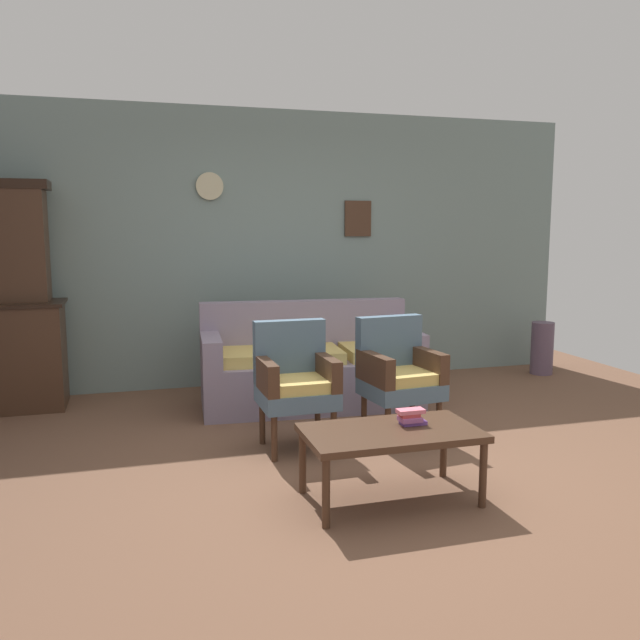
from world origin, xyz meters
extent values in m
plane|color=brown|center=(0.00, 0.00, 0.00)|extent=(7.68, 7.68, 0.00)
cube|color=gray|center=(0.00, 2.63, 1.35)|extent=(6.40, 0.06, 2.70)
cube|color=#472D1E|center=(0.90, 2.58, 1.65)|extent=(0.28, 0.02, 0.36)
cylinder|color=beige|center=(-0.60, 2.58, 1.95)|extent=(0.26, 0.03, 0.26)
cube|color=gray|center=(0.13, 1.62, 0.21)|extent=(1.94, 0.94, 0.42)
cube|color=gray|center=(0.15, 1.94, 0.66)|extent=(1.89, 0.31, 0.48)
cube|color=gray|center=(0.99, 1.55, 0.54)|extent=(0.22, 0.81, 0.24)
cube|color=gray|center=(-0.73, 1.69, 0.54)|extent=(0.22, 0.81, 0.24)
cube|color=tan|center=(0.67, 1.54, 0.47)|extent=(0.54, 0.60, 0.10)
cube|color=tan|center=(0.13, 1.58, 0.47)|extent=(0.54, 0.60, 0.10)
cube|color=tan|center=(-0.42, 1.62, 0.47)|extent=(0.54, 0.60, 0.10)
cube|color=slate|center=(-0.27, 0.54, 0.38)|extent=(0.53, 0.49, 0.12)
cube|color=tan|center=(-0.27, 0.52, 0.47)|extent=(0.45, 0.41, 0.10)
cube|color=slate|center=(-0.27, 0.74, 0.67)|extent=(0.52, 0.11, 0.46)
cube|color=#472D1E|center=(-0.05, 0.55, 0.55)|extent=(0.09, 0.48, 0.22)
cube|color=#472D1E|center=(-0.49, 0.54, 0.55)|extent=(0.09, 0.48, 0.22)
cylinder|color=#472D1E|center=(-0.06, 0.36, 0.16)|extent=(0.04, 0.04, 0.32)
cylinder|color=#472D1E|center=(-0.48, 0.35, 0.16)|extent=(0.04, 0.04, 0.32)
cylinder|color=#472D1E|center=(-0.06, 0.74, 0.16)|extent=(0.04, 0.04, 0.32)
cylinder|color=#472D1E|center=(-0.48, 0.73, 0.16)|extent=(0.04, 0.04, 0.32)
cube|color=slate|center=(0.53, 0.55, 0.38)|extent=(0.57, 0.53, 0.12)
cube|color=tan|center=(0.53, 0.53, 0.47)|extent=(0.48, 0.45, 0.10)
cube|color=slate|center=(0.50, 0.75, 0.67)|extent=(0.53, 0.15, 0.46)
cube|color=#472D1E|center=(0.74, 0.57, 0.55)|extent=(0.13, 0.49, 0.22)
cube|color=#472D1E|center=(0.31, 0.53, 0.55)|extent=(0.13, 0.49, 0.22)
cylinder|color=#472D1E|center=(0.75, 0.38, 0.16)|extent=(0.04, 0.04, 0.32)
cylinder|color=#472D1E|center=(0.34, 0.34, 0.16)|extent=(0.04, 0.04, 0.32)
cylinder|color=#472D1E|center=(0.71, 0.76, 0.16)|extent=(0.04, 0.04, 0.32)
cylinder|color=#472D1E|center=(0.30, 0.72, 0.16)|extent=(0.04, 0.04, 0.32)
cube|color=#472D1E|center=(0.03, -0.45, 0.40)|extent=(1.00, 0.56, 0.04)
cylinder|color=#472D1E|center=(-0.43, -0.21, 0.19)|extent=(0.04, 0.04, 0.38)
cylinder|color=#472D1E|center=(0.49, -0.21, 0.19)|extent=(0.04, 0.04, 0.38)
cylinder|color=#472D1E|center=(-0.43, -0.69, 0.19)|extent=(0.04, 0.04, 0.38)
cylinder|color=#472D1E|center=(0.49, -0.69, 0.19)|extent=(0.04, 0.04, 0.38)
cube|color=#7746A1|center=(0.19, -0.39, 0.43)|extent=(0.15, 0.08, 0.02)
cube|color=#A75895|center=(0.17, -0.40, 0.45)|extent=(0.12, 0.10, 0.03)
cube|color=#D04848|center=(0.17, -0.39, 0.48)|extent=(0.11, 0.08, 0.02)
cube|color=#E66F84|center=(0.17, -0.40, 0.50)|extent=(0.16, 0.08, 0.02)
cylinder|color=#5F4A5E|center=(2.85, 2.15, 0.28)|extent=(0.23, 0.23, 0.56)
camera|label=1|loc=(-1.37, -3.81, 1.57)|focal=36.80mm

